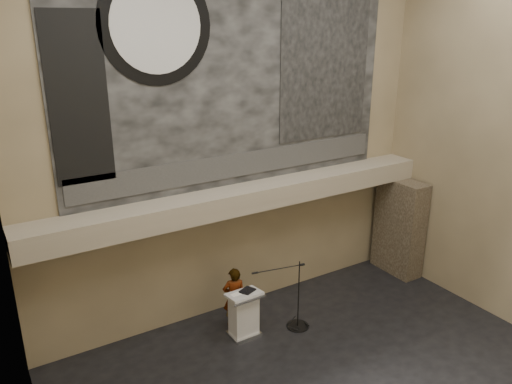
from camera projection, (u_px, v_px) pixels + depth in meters
wall_back at (238, 138)px, 11.31m from camera, size 10.00×0.02×8.50m
wall_left at (26, 260)px, 5.62m from camera, size 0.02×8.00×8.50m
soffit at (247, 197)px, 11.41m from camera, size 10.00×0.80×0.50m
sprinkler_left at (184, 224)px, 10.68m from camera, size 0.04×0.04×0.06m
sprinkler_right at (314, 195)px, 12.40m from camera, size 0.04×0.04×0.06m
banner at (237, 73)px, 10.81m from camera, size 8.00×0.05×5.00m
banner_text_strip at (239, 165)px, 11.45m from camera, size 7.76×0.02×0.55m
banner_clock_rim at (156, 25)px, 9.56m from camera, size 2.30×0.02×2.30m
banner_clock_face at (157, 25)px, 9.54m from camera, size 1.84×0.02×1.84m
banner_building_print at (326, 64)px, 11.93m from camera, size 2.60×0.02×3.60m
banner_brick_print at (78, 100)px, 9.20m from camera, size 1.10×0.02×3.20m
stone_pier at (399, 227)px, 13.87m from camera, size 0.60×1.40×2.70m
lectern at (244, 314)px, 11.18m from camera, size 0.75×0.55×1.14m
binder at (248, 291)px, 11.05m from camera, size 0.40×0.37×0.04m
papers at (238, 296)px, 10.87m from camera, size 0.26×0.33×0.00m
speaker_person at (234, 297)px, 11.51m from camera, size 0.62×0.50×1.48m
mic_stand at (296, 317)px, 11.59m from camera, size 1.36×0.52×1.70m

